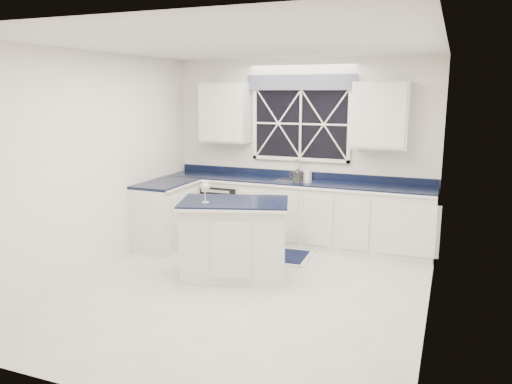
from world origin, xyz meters
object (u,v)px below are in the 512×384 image
at_px(faucet, 299,168).
at_px(kettle, 297,175).
at_px(island, 235,239).
at_px(wine_glass, 205,188).
at_px(soap_bottle, 308,173).
at_px(dishwasher, 227,209).

distance_m(faucet, kettle, 0.16).
bearing_deg(island, kettle, 63.40).
xyz_separation_m(wine_glass, soap_bottle, (0.68, 1.97, -0.08)).
height_order(faucet, kettle, faucet).
height_order(dishwasher, wine_glass, wine_glass).
height_order(dishwasher, island, island).
height_order(faucet, soap_bottle, faucet).
bearing_deg(kettle, dishwasher, -173.83).
distance_m(dishwasher, soap_bottle, 1.41).
relative_size(dishwasher, soap_bottle, 4.09).
relative_size(dishwasher, faucet, 2.72).
distance_m(dishwasher, island, 1.82).
bearing_deg(soap_bottle, kettle, -144.85).
bearing_deg(island, dishwasher, 100.50).
distance_m(dishwasher, wine_glass, 2.03).
bearing_deg(soap_bottle, dishwasher, -172.97).
distance_m(island, soap_bottle, 1.89).
relative_size(faucet, kettle, 1.22).
distance_m(faucet, soap_bottle, 0.17).
distance_m(island, kettle, 1.77).
relative_size(faucet, soap_bottle, 1.51).
xyz_separation_m(dishwasher, kettle, (1.12, 0.06, 0.61)).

